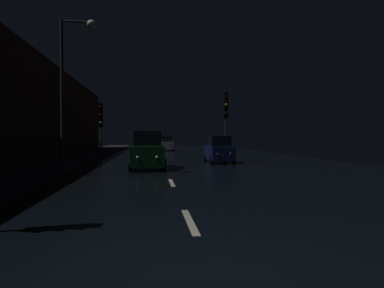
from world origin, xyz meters
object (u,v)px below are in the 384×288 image
object	(u,v)px
streetlamp_overhead	(71,72)
traffic_light_far_left	(101,119)
traffic_light_far_right	(226,111)
car_parked_right_far	(219,150)
car_distant_taillights	(166,144)
car_approaching_headlights	(148,151)

from	to	relation	value
streetlamp_overhead	traffic_light_far_left	bearing A→B (deg)	91.24
traffic_light_far_right	car_parked_right_far	xyz separation A→B (m)	(-0.80, -1.28, -2.94)
traffic_light_far_left	streetlamp_overhead	world-z (taller)	streetlamp_overhead
car_distant_taillights	car_parked_right_far	bearing A→B (deg)	-172.66
streetlamp_overhead	car_distant_taillights	size ratio (longest dim) A/B	1.95
streetlamp_overhead	traffic_light_far_right	bearing A→B (deg)	40.60
traffic_light_far_right	car_distant_taillights	bearing A→B (deg)	-170.55
traffic_light_far_left	traffic_light_far_right	distance (m)	10.19
car_approaching_headlights	car_parked_right_far	xyz separation A→B (m)	(5.04, 3.94, -0.12)
car_parked_right_far	car_distant_taillights	xyz separation A→B (m)	(-2.72, 21.15, 0.01)
streetlamp_overhead	car_approaching_headlights	world-z (taller)	streetlamp_overhead
car_distant_taillights	traffic_light_far_left	bearing A→B (deg)	159.78
traffic_light_far_left	streetlamp_overhead	xyz separation A→B (m)	(0.24, -11.23, 1.64)
car_approaching_headlights	car_parked_right_far	distance (m)	6.40
traffic_light_far_left	car_parked_right_far	bearing A→B (deg)	57.79
traffic_light_far_left	traffic_light_far_right	bearing A→B (deg)	66.29
traffic_light_far_left	car_distant_taillights	world-z (taller)	traffic_light_far_left
traffic_light_far_left	car_distant_taillights	bearing A→B (deg)	154.00
traffic_light_far_left	car_parked_right_far	xyz separation A→B (m)	(8.89, -4.42, -2.42)
car_parked_right_far	car_distant_taillights	bearing A→B (deg)	7.34
car_approaching_headlights	traffic_light_far_right	bearing A→B (deg)	131.80
car_parked_right_far	car_distant_taillights	distance (m)	21.32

